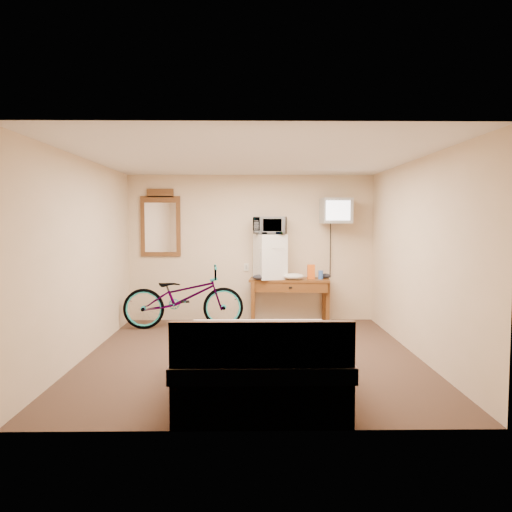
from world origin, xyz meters
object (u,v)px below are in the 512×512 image
blue_cup (321,275)px  wall_mirror (161,224)px  desk (290,286)px  mini_fridge (270,257)px  bed (260,363)px  bicycle (184,297)px  microwave (270,225)px  crt_television (336,211)px

blue_cup → wall_mirror: size_ratio=0.13×
desk → wall_mirror: size_ratio=1.20×
wall_mirror → blue_cup: bearing=-6.4°
mini_fridge → bed: mini_fridge is taller
wall_mirror → bicycle: wall_mirror is taller
mini_fridge → wall_mirror: (-1.86, 0.23, 0.55)m
desk → bicycle: 1.76m
wall_mirror → microwave: bearing=-7.1°
mini_fridge → bicycle: (-1.40, -0.38, -0.62)m
microwave → wall_mirror: size_ratio=0.46×
microwave → bicycle: microwave is taller
microwave → blue_cup: (0.84, -0.07, -0.82)m
bicycle → mini_fridge: bearing=-80.2°
bicycle → bed: 3.25m
wall_mirror → desk: bearing=-7.1°
desk → blue_cup: bearing=-3.6°
microwave → blue_cup: bearing=4.5°
bed → blue_cup: bearing=72.0°
crt_television → bed: size_ratio=0.29×
desk → blue_cup: size_ratio=9.54×
microwave → wall_mirror: 1.88m
crt_television → bed: 3.98m
blue_cup → bed: 3.55m
blue_cup → bed: bed is taller
microwave → wall_mirror: bearing=-177.6°
crt_television → bicycle: crt_television is taller
mini_fridge → wall_mirror: size_ratio=0.65×
desk → blue_cup: 0.55m
crt_television → wall_mirror: 2.98m
desk → bed: size_ratio=0.67×
microwave → blue_cup: microwave is taller
blue_cup → crt_television: bearing=11.9°
mini_fridge → microwave: (0.00, 0.00, 0.52)m
mini_fridge → blue_cup: mini_fridge is taller
wall_mirror → crt_television: bearing=-4.9°
wall_mirror → bicycle: size_ratio=0.60×
desk → microwave: 1.07m
microwave → bicycle: (-1.40, -0.38, -1.14)m
blue_cup → microwave: bearing=175.0°
blue_cup → wall_mirror: bearing=173.6°
crt_television → bed: crt_television is taller
blue_cup → crt_television: crt_television is taller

